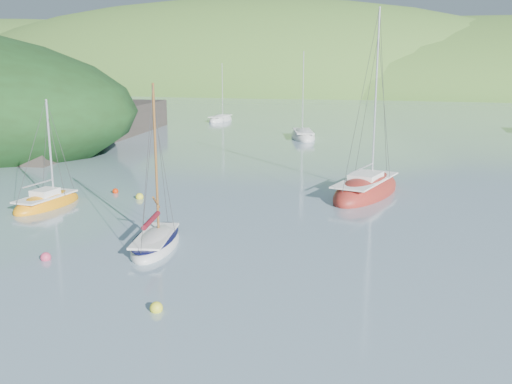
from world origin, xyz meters
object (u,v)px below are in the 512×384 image
(daysailer_white, at_px, (156,242))
(distant_sloop_c, at_px, (221,120))
(distant_sloop_a, at_px, (303,137))
(sloop_red, at_px, (366,191))
(sailboat_yellow, at_px, (47,203))

(daysailer_white, distance_m, distant_sloop_c, 59.65)
(distant_sloop_a, height_order, distant_sloop_c, distant_sloop_a)
(sloop_red, xyz_separation_m, sailboat_yellow, (-18.04, -9.48, -0.06))
(sloop_red, relative_size, sailboat_yellow, 1.85)
(sloop_red, distance_m, distant_sloop_c, 50.29)
(distant_sloop_a, xyz_separation_m, distant_sloop_c, (-16.64, 15.37, -0.02))
(sailboat_yellow, relative_size, distant_sloop_a, 0.66)
(daysailer_white, relative_size, sailboat_yellow, 1.17)
(sloop_red, relative_size, distant_sloop_c, 1.42)
(daysailer_white, distance_m, sailboat_yellow, 11.22)
(sailboat_yellow, distance_m, distant_sloop_a, 36.72)
(sloop_red, bearing_deg, sailboat_yellow, -140.81)
(sailboat_yellow, distance_m, distant_sloop_c, 52.33)
(sailboat_yellow, bearing_deg, distant_sloop_c, 102.35)
(distant_sloop_a, relative_size, distant_sloop_c, 1.16)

